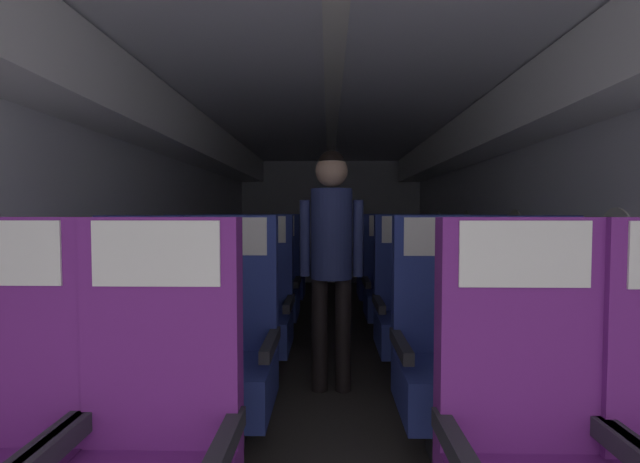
{
  "coord_description": "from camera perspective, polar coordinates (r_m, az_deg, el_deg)",
  "views": [
    {
      "loc": [
        -0.03,
        0.17,
        1.21
      ],
      "look_at": [
        -0.12,
        4.71,
        1.02
      ],
      "focal_mm": 24.23,
      "sensor_mm": 36.0,
      "label": 1
    }
  ],
  "objects": [
    {
      "name": "seat_e_left_aisle",
      "position": [
        5.18,
        -4.78,
        -5.47
      ],
      "size": [
        0.52,
        0.52,
        1.2
      ],
      "color": "#38383D",
      "rests_on": "ground"
    },
    {
      "name": "ground",
      "position": [
        3.87,
        1.62,
        -16.02
      ],
      "size": [
        3.37,
        8.08,
        0.02
      ],
      "primitive_type": "cube",
      "color": "#3D3833"
    },
    {
      "name": "seat_e_left_window",
      "position": [
        5.24,
        -10.11,
        -5.4
      ],
      "size": [
        0.52,
        0.52,
        1.2
      ],
      "color": "#38383D",
      "rests_on": "ground"
    },
    {
      "name": "seat_e_right_window",
      "position": [
        5.16,
        7.7,
        -5.51
      ],
      "size": [
        0.52,
        0.52,
        1.2
      ],
      "color": "#38383D",
      "rests_on": "ground"
    },
    {
      "name": "seat_b_left_aisle",
      "position": [
        2.34,
        -12.21,
        -15.34
      ],
      "size": [
        0.52,
        0.52,
        1.2
      ],
      "color": "#38383D",
      "rests_on": "ground"
    },
    {
      "name": "seat_b_left_window",
      "position": [
        2.5,
        -23.62,
        -14.29
      ],
      "size": [
        0.52,
        0.52,
        1.2
      ],
      "color": "#38383D",
      "rests_on": "ground"
    },
    {
      "name": "seat_e_right_aisle",
      "position": [
        5.23,
        13.03,
        -5.44
      ],
      "size": [
        0.52,
        0.52,
        1.2
      ],
      "color": "#38383D",
      "rests_on": "ground"
    },
    {
      "name": "seat_b_right_aisle",
      "position": [
        2.51,
        27.31,
        -14.34
      ],
      "size": [
        0.52,
        0.52,
        1.2
      ],
      "color": "#38383D",
      "rests_on": "ground"
    },
    {
      "name": "seat_a_left_aisle",
      "position": [
        1.49,
        -21.98,
        -26.37
      ],
      "size": [
        0.52,
        0.52,
        1.2
      ],
      "color": "#38383D",
      "rests_on": "ground"
    },
    {
      "name": "seat_c_left_aisle",
      "position": [
        3.25,
        -8.16,
        -10.24
      ],
      "size": [
        0.52,
        0.52,
        1.2
      ],
      "color": "#38383D",
      "rests_on": "ground"
    },
    {
      "name": "seat_d_left_aisle",
      "position": [
        4.19,
        -6.18,
        -7.35
      ],
      "size": [
        0.52,
        0.52,
        1.2
      ],
      "color": "#38383D",
      "rests_on": "ground"
    },
    {
      "name": "seat_c_right_aisle",
      "position": [
        3.38,
        20.03,
        -9.86
      ],
      "size": [
        0.52,
        0.52,
        1.2
      ],
      "color": "#38383D",
      "rests_on": "ground"
    },
    {
      "name": "seat_c_right_window",
      "position": [
        3.26,
        11.77,
        -10.22
      ],
      "size": [
        0.52,
        0.52,
        1.2
      ],
      "color": "#38383D",
      "rests_on": "ground"
    },
    {
      "name": "seat_d_right_window",
      "position": [
        4.2,
        9.27,
        -7.34
      ],
      "size": [
        0.52,
        0.52,
        1.2
      ],
      "color": "#38383D",
      "rests_on": "ground"
    },
    {
      "name": "seat_c_left_window",
      "position": [
        3.38,
        -16.47,
        -9.83
      ],
      "size": [
        0.52,
        0.52,
        1.2
      ],
      "color": "#38383D",
      "rests_on": "ground"
    },
    {
      "name": "seat_d_right_aisle",
      "position": [
        4.31,
        15.64,
        -7.15
      ],
      "size": [
        0.52,
        0.52,
        1.2
      ],
      "color": "#38383D",
      "rests_on": "ground"
    },
    {
      "name": "flight_attendant",
      "position": [
        2.92,
        1.53,
        -1.55
      ],
      "size": [
        0.43,
        0.28,
        1.63
      ],
      "rotation": [
        0.0,
        0.0,
        3.5
      ],
      "color": "black",
      "rests_on": "ground"
    },
    {
      "name": "seat_d_left_window",
      "position": [
        4.29,
        -12.47,
        -7.16
      ],
      "size": [
        0.52,
        0.52,
        1.2
      ],
      "color": "#38383D",
      "rests_on": "ground"
    },
    {
      "name": "fuselage_shell",
      "position": [
        3.93,
        1.63,
        7.84
      ],
      "size": [
        3.25,
        7.73,
        2.17
      ],
      "color": "silver",
      "rests_on": "ground"
    },
    {
      "name": "seat_b_right_window",
      "position": [
        2.35,
        16.18,
        -15.32
      ],
      "size": [
        0.52,
        0.52,
        1.2
      ],
      "color": "#38383D",
      "rests_on": "ground"
    }
  ]
}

